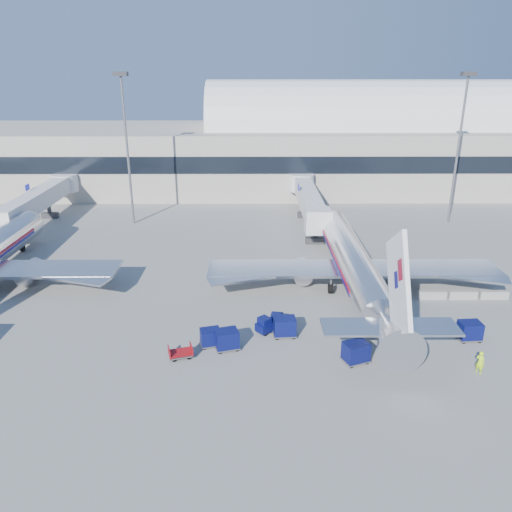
{
  "coord_description": "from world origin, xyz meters",
  "views": [
    {
      "loc": [
        -1.04,
        -46.04,
        23.08
      ],
      "look_at": [
        -0.74,
        6.0,
        3.42
      ],
      "focal_mm": 35.0,
      "sensor_mm": 36.0,
      "label": 1
    }
  ],
  "objects_px": {
    "tug_left": "(276,319)",
    "airliner_main": "(354,265)",
    "mast_east": "(461,127)",
    "cart_open_red": "(181,353)",
    "barrier_far": "(494,295)",
    "tug_lead": "(268,324)",
    "cart_train_c": "(211,337)",
    "cart_solo_near": "(356,352)",
    "barrier_near": "(432,295)",
    "ramp_worker": "(480,362)",
    "jetbridge_near": "(308,197)",
    "barrier_mid": "(463,295)",
    "cart_solo_far": "(470,331)",
    "cart_train_b": "(227,339)",
    "mast_west": "(125,128)",
    "jetbridge_mid": "(42,198)",
    "cart_train_a": "(285,326)",
    "tug_right": "(369,320)"
  },
  "relations": [
    {
      "from": "cart_train_c",
      "to": "cart_open_red",
      "type": "xyz_separation_m",
      "value": [
        -2.39,
        -1.93,
        -0.47
      ]
    },
    {
      "from": "cart_train_a",
      "to": "tug_right",
      "type": "bearing_deg",
      "value": 7.86
    },
    {
      "from": "cart_train_c",
      "to": "cart_solo_near",
      "type": "bearing_deg",
      "value": -27.75
    },
    {
      "from": "mast_east",
      "to": "tug_left",
      "type": "xyz_separation_m",
      "value": [
        -28.86,
        -33.76,
        -14.14
      ]
    },
    {
      "from": "cart_solo_near",
      "to": "cart_open_red",
      "type": "distance_m",
      "value": 14.73
    },
    {
      "from": "cart_train_c",
      "to": "tug_lead",
      "type": "bearing_deg",
      "value": 11.23
    },
    {
      "from": "barrier_far",
      "to": "ramp_worker",
      "type": "xyz_separation_m",
      "value": [
        -7.45,
        -13.78,
        0.54
      ]
    },
    {
      "from": "jetbridge_mid",
      "to": "cart_train_a",
      "type": "distance_m",
      "value": 51.56
    },
    {
      "from": "jetbridge_near",
      "to": "barrier_far",
      "type": "height_order",
      "value": "jetbridge_near"
    },
    {
      "from": "airliner_main",
      "to": "cart_open_red",
      "type": "height_order",
      "value": "airliner_main"
    },
    {
      "from": "cart_open_red",
      "to": "ramp_worker",
      "type": "bearing_deg",
      "value": -22.34
    },
    {
      "from": "tug_lead",
      "to": "jetbridge_near",
      "type": "bearing_deg",
      "value": 38.73
    },
    {
      "from": "barrier_mid",
      "to": "cart_solo_near",
      "type": "relative_size",
      "value": 1.2
    },
    {
      "from": "mast_east",
      "to": "barrier_mid",
      "type": "distance_m",
      "value": 32.64
    },
    {
      "from": "mast_west",
      "to": "barrier_near",
      "type": "height_order",
      "value": "mast_west"
    },
    {
      "from": "cart_solo_near",
      "to": "ramp_worker",
      "type": "xyz_separation_m",
      "value": [
        9.67,
        -1.62,
        0.02
      ]
    },
    {
      "from": "mast_east",
      "to": "jetbridge_near",
      "type": "bearing_deg",
      "value": 177.93
    },
    {
      "from": "cart_train_c",
      "to": "cart_train_b",
      "type": "bearing_deg",
      "value": -36.85
    },
    {
      "from": "tug_left",
      "to": "cart_open_red",
      "type": "relative_size",
      "value": 1.02
    },
    {
      "from": "tug_right",
      "to": "mast_east",
      "type": "bearing_deg",
      "value": 65.71
    },
    {
      "from": "barrier_far",
      "to": "mast_east",
      "type": "bearing_deg",
      "value": 79.08
    },
    {
      "from": "mast_west",
      "to": "cart_train_c",
      "type": "height_order",
      "value": "mast_west"
    },
    {
      "from": "jetbridge_near",
      "to": "cart_solo_near",
      "type": "relative_size",
      "value": 10.96
    },
    {
      "from": "barrier_near",
      "to": "cart_train_a",
      "type": "bearing_deg",
      "value": -154.36
    },
    {
      "from": "airliner_main",
      "to": "barrier_near",
      "type": "xyz_separation_m",
      "value": [
        8.0,
        -2.51,
        -2.48
      ]
    },
    {
      "from": "airliner_main",
      "to": "tug_left",
      "type": "height_order",
      "value": "airliner_main"
    },
    {
      "from": "cart_train_a",
      "to": "cart_solo_near",
      "type": "bearing_deg",
      "value": -41.98
    },
    {
      "from": "jetbridge_mid",
      "to": "cart_solo_far",
      "type": "xyz_separation_m",
      "value": [
        52.86,
        -37.36,
        -2.99
      ]
    },
    {
      "from": "cart_open_red",
      "to": "cart_solo_near",
      "type": "bearing_deg",
      "value": -19.82
    },
    {
      "from": "airliner_main",
      "to": "jetbridge_near",
      "type": "relative_size",
      "value": 1.35
    },
    {
      "from": "barrier_mid",
      "to": "cart_solo_far",
      "type": "bearing_deg",
      "value": -108.36
    },
    {
      "from": "airliner_main",
      "to": "jetbridge_near",
      "type": "distance_m",
      "value": 26.43
    },
    {
      "from": "jetbridge_mid",
      "to": "tug_left",
      "type": "relative_size",
      "value": 11.81
    },
    {
      "from": "barrier_far",
      "to": "ramp_worker",
      "type": "distance_m",
      "value": 15.67
    },
    {
      "from": "mast_east",
      "to": "ramp_worker",
      "type": "distance_m",
      "value": 45.84
    },
    {
      "from": "tug_lead",
      "to": "tug_right",
      "type": "height_order",
      "value": "tug_right"
    },
    {
      "from": "tug_left",
      "to": "airliner_main",
      "type": "bearing_deg",
      "value": -37.52
    },
    {
      "from": "tug_right",
      "to": "cart_open_red",
      "type": "relative_size",
      "value": 1.11
    },
    {
      "from": "tug_lead",
      "to": "cart_train_b",
      "type": "height_order",
      "value": "cart_train_b"
    },
    {
      "from": "airliner_main",
      "to": "ramp_worker",
      "type": "bearing_deg",
      "value": -66.3
    },
    {
      "from": "mast_west",
      "to": "tug_left",
      "type": "xyz_separation_m",
      "value": [
        21.14,
        -33.76,
        -14.14
      ]
    },
    {
      "from": "barrier_near",
      "to": "tug_left",
      "type": "xyz_separation_m",
      "value": [
        -16.86,
        -5.76,
        0.2
      ]
    },
    {
      "from": "barrier_near",
      "to": "mast_east",
      "type": "bearing_deg",
      "value": 66.8
    },
    {
      "from": "cart_solo_near",
      "to": "mast_east",
      "type": "bearing_deg",
      "value": 38.95
    },
    {
      "from": "mast_west",
      "to": "airliner_main",
      "type": "bearing_deg",
      "value": -40.36
    },
    {
      "from": "cart_solo_near",
      "to": "barrier_near",
      "type": "bearing_deg",
      "value": 27.36
    },
    {
      "from": "airliner_main",
      "to": "cart_solo_near",
      "type": "bearing_deg",
      "value": -99.76
    },
    {
      "from": "tug_lead",
      "to": "cart_train_c",
      "type": "distance_m",
      "value": 5.72
    },
    {
      "from": "jetbridge_near",
      "to": "tug_lead",
      "type": "bearing_deg",
      "value": -101.58
    },
    {
      "from": "barrier_near",
      "to": "tug_lead",
      "type": "xyz_separation_m",
      "value": [
        -17.71,
        -6.87,
        0.26
      ]
    }
  ]
}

